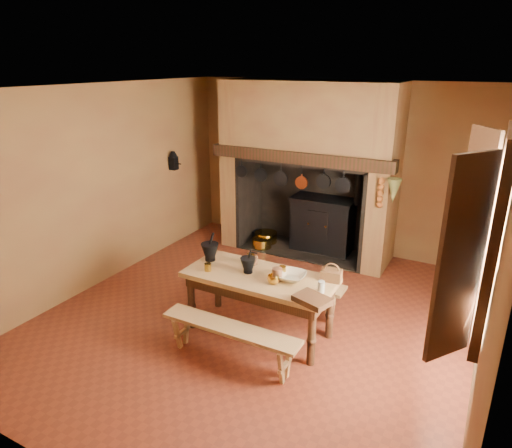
{
  "coord_description": "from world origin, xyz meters",
  "views": [
    {
      "loc": [
        2.37,
        -4.46,
        3.07
      ],
      "look_at": [
        -0.18,
        0.3,
        1.14
      ],
      "focal_mm": 32.0,
      "sensor_mm": 36.0,
      "label": 1
    }
  ],
  "objects_px": {
    "work_table": "(259,284)",
    "coffee_grinder": "(251,260)",
    "mixing_bowl": "(291,276)",
    "iron_range": "(323,224)",
    "wicker_basket": "(331,275)",
    "bench_front": "(230,335)"
  },
  "relations": [
    {
      "from": "iron_range",
      "to": "work_table",
      "type": "height_order",
      "value": "iron_range"
    },
    {
      "from": "wicker_basket",
      "to": "coffee_grinder",
      "type": "bearing_deg",
      "value": 176.81
    },
    {
      "from": "work_table",
      "to": "mixing_bowl",
      "type": "height_order",
      "value": "mixing_bowl"
    },
    {
      "from": "bench_front",
      "to": "mixing_bowl",
      "type": "bearing_deg",
      "value": 63.56
    },
    {
      "from": "bench_front",
      "to": "coffee_grinder",
      "type": "xyz_separation_m",
      "value": [
        -0.23,
        0.87,
        0.49
      ]
    },
    {
      "from": "iron_range",
      "to": "wicker_basket",
      "type": "bearing_deg",
      "value": -68.15
    },
    {
      "from": "bench_front",
      "to": "mixing_bowl",
      "type": "distance_m",
      "value": 0.94
    },
    {
      "from": "mixing_bowl",
      "to": "wicker_basket",
      "type": "distance_m",
      "value": 0.45
    },
    {
      "from": "coffee_grinder",
      "to": "mixing_bowl",
      "type": "height_order",
      "value": "coffee_grinder"
    },
    {
      "from": "work_table",
      "to": "mixing_bowl",
      "type": "distance_m",
      "value": 0.4
    },
    {
      "from": "work_table",
      "to": "coffee_grinder",
      "type": "height_order",
      "value": "coffee_grinder"
    },
    {
      "from": "mixing_bowl",
      "to": "bench_front",
      "type": "bearing_deg",
      "value": -116.44
    },
    {
      "from": "bench_front",
      "to": "wicker_basket",
      "type": "xyz_separation_m",
      "value": [
        0.77,
        0.93,
        0.49
      ]
    },
    {
      "from": "bench_front",
      "to": "mixing_bowl",
      "type": "height_order",
      "value": "mixing_bowl"
    },
    {
      "from": "coffee_grinder",
      "to": "wicker_basket",
      "type": "height_order",
      "value": "wicker_basket"
    },
    {
      "from": "work_table",
      "to": "wicker_basket",
      "type": "bearing_deg",
      "value": 19.06
    },
    {
      "from": "iron_range",
      "to": "bench_front",
      "type": "bearing_deg",
      "value": -86.37
    },
    {
      "from": "bench_front",
      "to": "mixing_bowl",
      "type": "xyz_separation_m",
      "value": [
        0.36,
        0.73,
        0.46
      ]
    },
    {
      "from": "coffee_grinder",
      "to": "work_table",
      "type": "bearing_deg",
      "value": -26.73
    },
    {
      "from": "iron_range",
      "to": "coffee_grinder",
      "type": "height_order",
      "value": "iron_range"
    },
    {
      "from": "coffee_grinder",
      "to": "mixing_bowl",
      "type": "bearing_deg",
      "value": 2.26
    },
    {
      "from": "bench_front",
      "to": "wicker_basket",
      "type": "height_order",
      "value": "wicker_basket"
    }
  ]
}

